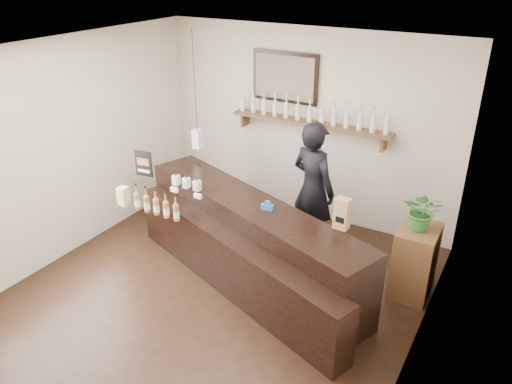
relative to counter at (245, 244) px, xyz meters
The scene contains 10 objects.
ground 0.74m from the counter, 101.76° to the right, with size 5.00×5.00×0.00m, color black.
room_shell 1.37m from the counter, 101.76° to the right, with size 5.00×5.00×5.00m.
back_wall_decor 2.23m from the counter, 98.28° to the left, with size 2.66×0.96×1.69m.
counter is the anchor object (origin of this frame).
promo_sign 1.77m from the counter, behind, with size 0.25×0.05×0.35m.
paper_bag 1.36m from the counter, ahead, with size 0.17×0.14×0.35m.
tape_dispenser 0.63m from the counter, 12.15° to the left, with size 0.15×0.07×0.12m.
side_cabinet 2.01m from the counter, 20.60° to the left, with size 0.43×0.59×0.86m.
potted_plant 2.11m from the counter, 20.60° to the left, with size 0.42×0.36×0.46m, color #2E6E2C.
shopkeeper 1.21m from the counter, 65.84° to the left, with size 0.75×0.49×2.06m, color black.
Camera 1 is at (2.84, -3.88, 3.67)m, focal length 35.00 mm.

